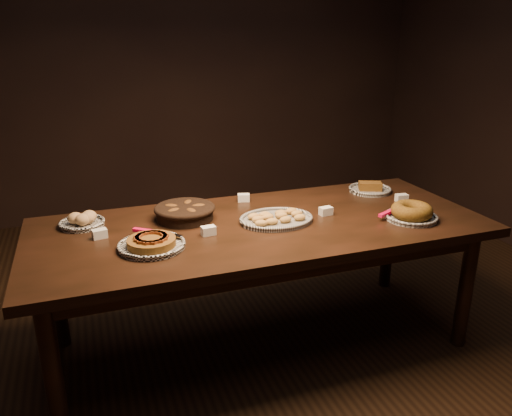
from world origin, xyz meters
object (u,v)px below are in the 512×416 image
object	(u,v)px
buffet_table	(261,236)
madeleine_platter	(276,218)
apple_tart_plate	(152,243)
bundt_cake_plate	(411,213)

from	to	relation	value
buffet_table	madeleine_platter	world-z (taller)	madeleine_platter
apple_tart_plate	madeleine_platter	world-z (taller)	apple_tart_plate
bundt_cake_plate	buffet_table	bearing A→B (deg)	170.36
madeleine_platter	bundt_cake_plate	world-z (taller)	bundt_cake_plate
madeleine_platter	bundt_cake_plate	distance (m)	0.73
apple_tart_plate	bundt_cake_plate	size ratio (longest dim) A/B	1.11
madeleine_platter	buffet_table	bearing A→B (deg)	-160.66
buffet_table	bundt_cake_plate	size ratio (longest dim) A/B	7.44
madeleine_platter	bundt_cake_plate	xyz separation A→B (m)	(0.70, -0.21, 0.02)
apple_tart_plate	bundt_cake_plate	xyz separation A→B (m)	(1.38, -0.09, 0.01)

